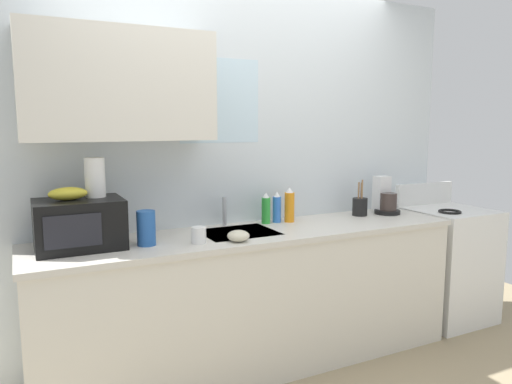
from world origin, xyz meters
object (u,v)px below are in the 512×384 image
Objects in this scene: paper_towel_roll at (95,177)px; dish_soap_bottle_green at (266,209)px; coffee_maker at (385,200)px; cereal_canister at (146,228)px; banana_bunch at (68,194)px; dish_soap_bottle_orange at (289,206)px; mug_white at (199,235)px; stove_range at (447,263)px; utensil_crock at (360,206)px; small_bowl at (238,236)px; dish_soap_bottle_blue at (277,208)px; microwave at (79,224)px.

dish_soap_bottle_green is at bearing 4.00° from paper_towel_roll.
cereal_canister is (-1.86, -0.16, -0.01)m from coffee_maker.
banana_bunch is 0.71× the size of coffee_maker.
mug_white is (-0.77, -0.29, -0.07)m from dish_soap_bottle_orange.
stove_range is 5.07× the size of dish_soap_bottle_green.
cereal_canister is (-1.05, -0.20, -0.02)m from dish_soap_bottle_orange.
coffee_maker is at bearing -2.85° from utensil_crock.
cereal_canister is at bearing -165.42° from dish_soap_bottle_green.
cereal_canister is 1.51× the size of small_bowl.
coffee_maker is at bearing 8.89° from mug_white.
mug_white is at bearing -152.06° from dish_soap_bottle_green.
cereal_canister is (0.24, -0.15, -0.28)m from paper_towel_roll.
paper_towel_roll is 1.24m from dish_soap_bottle_blue.
microwave reaches higher than stove_range.
dish_soap_bottle_blue is at bearing 161.89° from dish_soap_bottle_orange.
microwave is at bearing 163.49° from small_bowl.
mug_white is (-0.69, -0.32, -0.05)m from dish_soap_bottle_blue.
coffee_maker is at bearing 169.75° from stove_range.
cereal_canister is 1.64m from utensil_crock.
coffee_maker is 1.31× the size of dish_soap_bottle_green.
banana_bunch is 2.11× the size of mug_white.
coffee_maker is 1.43× the size of cereal_canister.
utensil_crock is (-0.81, 0.12, 0.51)m from stove_range.
utensil_crock is at bearing 177.15° from coffee_maker.
dish_soap_bottle_green is 0.79× the size of utensil_crock.
banana_bunch is at bearing -178.52° from coffee_maker.
dish_soap_bottle_orange is at bearing 20.78° from mug_white.
mug_white is at bearing -15.89° from banana_bunch.
utensil_crock is at bearing 2.07° from microwave.
microwave is 0.27m from paper_towel_roll.
paper_towel_roll is at bearing 155.12° from mug_white.
paper_towel_roll is 0.66m from mug_white.
dish_soap_bottle_orange is (-0.82, 0.04, 0.01)m from coffee_maker.
mug_white is (0.52, -0.24, -0.33)m from paper_towel_roll.
dish_soap_bottle_blue is 0.09m from dish_soap_bottle_orange.
coffee_maker is 2.15× the size of small_bowl.
microwave is 1.98m from utensil_crock.
paper_towel_roll is 0.40m from cereal_canister.
small_bowl is at bearing -174.03° from stove_range.
dish_soap_bottle_green reaches higher than cereal_canister.
mug_white is 1.38m from utensil_crock.
coffee_maker is 0.90m from dish_soap_bottle_blue.
dish_soap_bottle_orange is 1.23× the size of cereal_canister.
utensil_crock is (1.63, 0.17, -0.03)m from cereal_canister.
banana_bunch is at bearing 164.27° from small_bowl.
dish_soap_bottle_green is at bearing 6.08° from microwave.
microwave is 1.23m from dish_soap_bottle_green.
utensil_crock is at bearing 0.60° from paper_towel_roll.
paper_towel_roll is (0.10, 0.05, 0.24)m from microwave.
paper_towel_roll reaches higher than utensil_crock.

